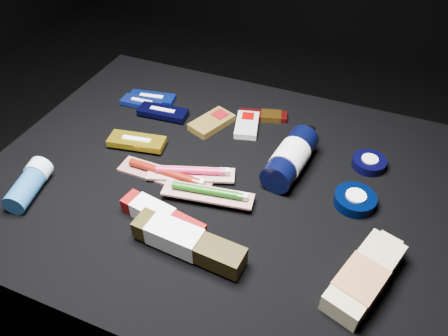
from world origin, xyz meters
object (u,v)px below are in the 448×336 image
at_px(lotion_bottle, 290,158).
at_px(bodywash_bottle, 364,278).
at_px(toothpaste_carton_red, 159,216).
at_px(deodorant_stick, 29,184).

relative_size(lotion_bottle, bodywash_bottle, 1.09).
height_order(lotion_bottle, toothpaste_carton_red, lotion_bottle).
distance_m(deodorant_stick, toothpaste_carton_red, 0.29).
bearing_deg(deodorant_stick, lotion_bottle, 17.66).
height_order(lotion_bottle, deodorant_stick, lotion_bottle).
distance_m(lotion_bottle, bodywash_bottle, 0.30).
distance_m(bodywash_bottle, deodorant_stick, 0.67).
relative_size(deodorant_stick, toothpaste_carton_red, 0.70).
xyz_separation_m(deodorant_stick, toothpaste_carton_red, (0.28, 0.03, -0.01)).
distance_m(bodywash_bottle, toothpaste_carton_red, 0.38).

